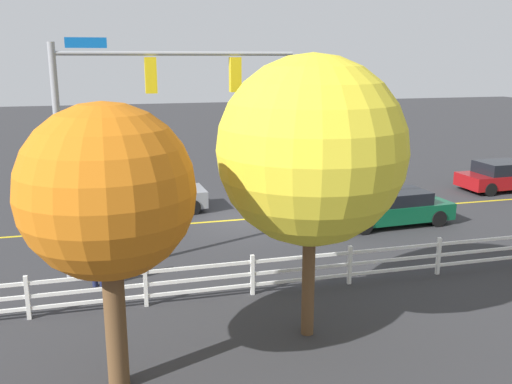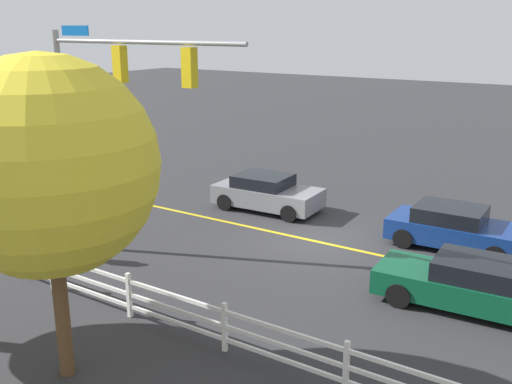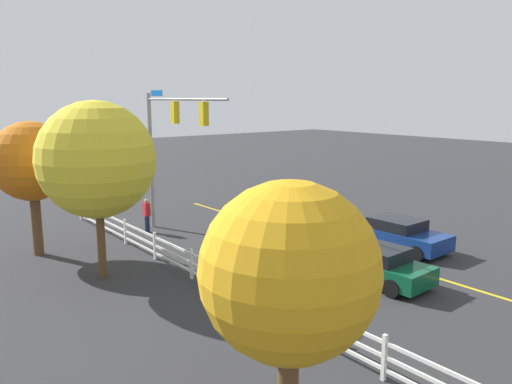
{
  "view_description": "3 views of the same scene",
  "coord_description": "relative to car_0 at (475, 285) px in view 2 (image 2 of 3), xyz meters",
  "views": [
    {
      "loc": [
        4.91,
        20.96,
        6.37
      ],
      "look_at": [
        0.12,
        2.99,
        1.86
      ],
      "focal_mm": 38.95,
      "sensor_mm": 36.0,
      "label": 1
    },
    {
      "loc": [
        -8.45,
        16.43,
        6.91
      ],
      "look_at": [
        0.64,
        2.58,
        2.21
      ],
      "focal_mm": 41.31,
      "sensor_mm": 36.0,
      "label": 2
    },
    {
      "loc": [
        -16.94,
        16.28,
        6.55
      ],
      "look_at": [
        -0.09,
        3.0,
        2.55
      ],
      "focal_mm": 35.56,
      "sensor_mm": 36.0,
      "label": 3
    }
  ],
  "objects": [
    {
      "name": "pedestrian",
      "position": [
        11.06,
        3.34,
        0.27
      ],
      "size": [
        0.42,
        0.3,
        1.69
      ],
      "rotation": [
        0.0,
        0.0,
        1.47
      ],
      "color": "#191E3F",
      "rests_on": "ground_plane"
    },
    {
      "name": "white_rail_fence",
      "position": [
        2.62,
        5.03,
        -0.06
      ],
      "size": [
        26.1,
        0.1,
        1.15
      ],
      "color": "white",
      "rests_on": "ground_plane"
    },
    {
      "name": "car_2",
      "position": [
        8.81,
        -4.21,
        0.02
      ],
      "size": [
        4.19,
        2.14,
        1.38
      ],
      "rotation": [
        0.0,
        0.0,
        3.19
      ],
      "color": "slate",
      "rests_on": "ground_plane"
    },
    {
      "name": "signal_assembly",
      "position": [
        9.94,
        2.6,
        4.19
      ],
      "size": [
        6.89,
        0.38,
        6.91
      ],
      "color": "gray",
      "rests_on": "ground_plane"
    },
    {
      "name": "car_0",
      "position": [
        0.0,
        0.0,
        0.0
      ],
      "size": [
        4.83,
        2.07,
        1.34
      ],
      "rotation": [
        0.0,
        0.0,
        0.06
      ],
      "color": "#0C4C2D",
      "rests_on": "ground_plane"
    },
    {
      "name": "lane_center_stripe",
      "position": [
        1.62,
        -2.14,
        -0.66
      ],
      "size": [
        28.0,
        0.16,
        0.01
      ],
      "primitive_type": "cube",
      "color": "gold",
      "rests_on": "ground_plane"
    },
    {
      "name": "car_1",
      "position": [
        1.63,
        -4.08,
        0.01
      ],
      "size": [
        4.17,
        2.08,
        1.36
      ],
      "rotation": [
        0.0,
        0.0,
        3.17
      ],
      "color": "navy",
      "rests_on": "ground_plane"
    },
    {
      "name": "ground_plane",
      "position": [
        5.62,
        -2.14,
        -0.66
      ],
      "size": [
        120.0,
        120.0,
        0.0
      ],
      "primitive_type": "plane",
      "color": "#2D2D30"
    },
    {
      "name": "tree_0",
      "position": [
        6.26,
        7.51,
        3.71
      ],
      "size": [
        4.2,
        4.2,
        6.48
      ],
      "color": "brown",
      "rests_on": "ground_plane"
    }
  ]
}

